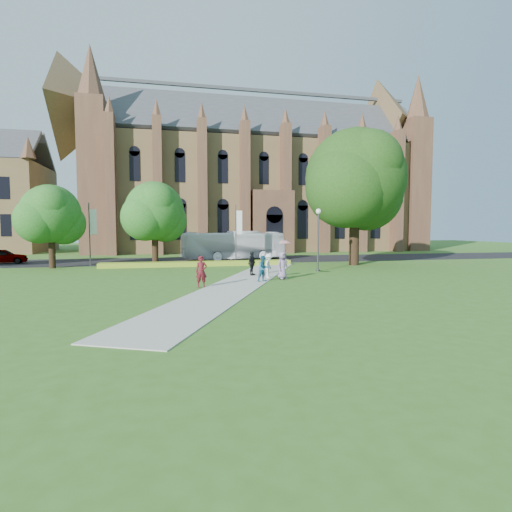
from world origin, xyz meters
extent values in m
plane|color=#385E1C|center=(0.00, 0.00, 0.00)|extent=(160.00, 160.00, 0.00)
cube|color=black|center=(0.00, 20.00, 0.01)|extent=(160.00, 10.00, 0.02)
cube|color=#B2B2A8|center=(0.00, 1.00, 0.02)|extent=(15.58, 28.54, 0.04)
cube|color=gold|center=(-2.00, 13.20, 0.23)|extent=(18.00, 1.40, 0.45)
cube|color=brown|center=(10.00, 40.00, 8.50)|extent=(52.00, 16.00, 17.00)
cube|color=brown|center=(-14.50, 33.00, 10.50)|extent=(3.50, 3.50, 21.00)
cone|color=brown|center=(-14.50, 33.00, 24.50)|extent=(3.60, 3.60, 7.00)
cube|color=brown|center=(34.50, 33.00, 10.50)|extent=(3.50, 3.50, 21.00)
cone|color=brown|center=(34.50, 33.00, 24.50)|extent=(3.60, 3.60, 7.00)
cube|color=brown|center=(10.00, 31.00, 4.50)|extent=(6.00, 2.50, 9.00)
cylinder|color=#38383D|center=(7.50, 6.50, 2.40)|extent=(0.14, 0.14, 4.80)
sphere|color=white|center=(7.50, 6.50, 5.02)|extent=(0.44, 0.44, 0.44)
cylinder|color=#38383D|center=(7.50, 6.50, 0.07)|extent=(0.36, 0.36, 0.15)
cylinder|color=#332114|center=(13.00, 11.00, 3.30)|extent=(0.96, 0.96, 6.60)
sphere|color=#1A3C10|center=(13.00, 11.00, 8.40)|extent=(9.60, 9.60, 9.60)
cylinder|color=#332114|center=(-15.00, 14.00, 1.93)|extent=(0.56, 0.56, 3.85)
sphere|color=#204E17|center=(-15.00, 14.00, 4.90)|extent=(5.20, 5.20, 5.20)
cylinder|color=#332114|center=(-6.00, 14.50, 2.06)|extent=(0.60, 0.60, 4.12)
sphere|color=#204E17|center=(-6.00, 14.50, 5.25)|extent=(5.60, 5.60, 5.60)
cylinder|color=#38383D|center=(2.00, 15.20, 3.00)|extent=(0.10, 0.10, 6.00)
cube|color=white|center=(2.35, 15.20, 4.20)|extent=(0.60, 0.02, 2.40)
cylinder|color=#38383D|center=(-12.00, 15.20, 3.00)|extent=(0.10, 0.10, 6.00)
cube|color=white|center=(-11.65, 15.20, 4.20)|extent=(0.60, 0.02, 2.40)
imported|color=silver|center=(2.49, 19.49, 1.66)|extent=(12.05, 4.43, 3.28)
imported|color=gray|center=(-21.16, 19.85, 0.78)|extent=(4.71, 2.49, 1.53)
imported|color=#54131A|center=(-2.85, -0.83, 0.99)|extent=(0.71, 0.48, 1.90)
imported|color=#175474|center=(1.44, 0.91, 0.91)|extent=(1.00, 0.88, 1.74)
imported|color=white|center=(2.26, 2.72, 0.91)|extent=(1.10, 1.30, 1.74)
imported|color=black|center=(1.40, 4.51, 0.95)|extent=(1.00, 1.11, 1.81)
imported|color=slate|center=(3.08, 1.97, 0.99)|extent=(1.10, 0.97, 1.90)
imported|color=#D093AF|center=(3.26, 2.07, 2.30)|extent=(1.03, 1.03, 0.73)
camera|label=1|loc=(-4.82, -24.98, 3.61)|focal=28.00mm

